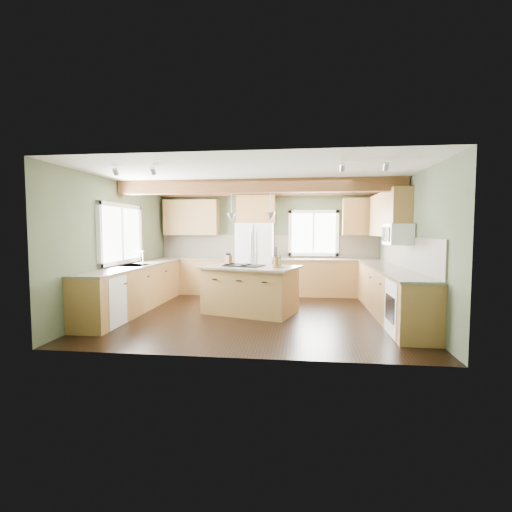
# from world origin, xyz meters

# --- Properties ---
(floor) EXTENTS (5.60, 5.60, 0.00)m
(floor) POSITION_xyz_m (0.00, 0.00, 0.00)
(floor) COLOR black
(floor) RESTS_ON ground
(ceiling) EXTENTS (5.60, 5.60, 0.00)m
(ceiling) POSITION_xyz_m (0.00, 0.00, 2.60)
(ceiling) COLOR silver
(ceiling) RESTS_ON wall_back
(wall_back) EXTENTS (5.60, 0.00, 5.60)m
(wall_back) POSITION_xyz_m (0.00, 2.50, 1.30)
(wall_back) COLOR #47523A
(wall_back) RESTS_ON ground
(wall_left) EXTENTS (0.00, 5.00, 5.00)m
(wall_left) POSITION_xyz_m (-2.80, 0.00, 1.30)
(wall_left) COLOR #47523A
(wall_left) RESTS_ON ground
(wall_right) EXTENTS (0.00, 5.00, 5.00)m
(wall_right) POSITION_xyz_m (2.80, 0.00, 1.30)
(wall_right) COLOR #47523A
(wall_right) RESTS_ON ground
(ceiling_beam) EXTENTS (5.55, 0.26, 0.26)m
(ceiling_beam) POSITION_xyz_m (0.00, 0.10, 2.47)
(ceiling_beam) COLOR #502C16
(ceiling_beam) RESTS_ON ceiling
(soffit_trim) EXTENTS (5.55, 0.20, 0.10)m
(soffit_trim) POSITION_xyz_m (0.00, 2.40, 2.54)
(soffit_trim) COLOR #502C16
(soffit_trim) RESTS_ON ceiling
(backsplash_back) EXTENTS (5.58, 0.03, 0.58)m
(backsplash_back) POSITION_xyz_m (0.00, 2.48, 1.21)
(backsplash_back) COLOR brown
(backsplash_back) RESTS_ON wall_back
(backsplash_right) EXTENTS (0.03, 3.70, 0.58)m
(backsplash_right) POSITION_xyz_m (2.78, 0.05, 1.21)
(backsplash_right) COLOR brown
(backsplash_right) RESTS_ON wall_right
(base_cab_back_left) EXTENTS (2.02, 0.60, 0.88)m
(base_cab_back_left) POSITION_xyz_m (-1.79, 2.20, 0.44)
(base_cab_back_left) COLOR brown
(base_cab_back_left) RESTS_ON floor
(counter_back_left) EXTENTS (2.06, 0.64, 0.04)m
(counter_back_left) POSITION_xyz_m (-1.79, 2.20, 0.90)
(counter_back_left) COLOR #4D4639
(counter_back_left) RESTS_ON base_cab_back_left
(base_cab_back_right) EXTENTS (2.62, 0.60, 0.88)m
(base_cab_back_right) POSITION_xyz_m (1.49, 2.20, 0.44)
(base_cab_back_right) COLOR brown
(base_cab_back_right) RESTS_ON floor
(counter_back_right) EXTENTS (2.66, 0.64, 0.04)m
(counter_back_right) POSITION_xyz_m (1.49, 2.20, 0.90)
(counter_back_right) COLOR #4D4639
(counter_back_right) RESTS_ON base_cab_back_right
(base_cab_left) EXTENTS (0.60, 3.70, 0.88)m
(base_cab_left) POSITION_xyz_m (-2.50, 0.05, 0.44)
(base_cab_left) COLOR brown
(base_cab_left) RESTS_ON floor
(counter_left) EXTENTS (0.64, 3.74, 0.04)m
(counter_left) POSITION_xyz_m (-2.50, 0.05, 0.90)
(counter_left) COLOR #4D4639
(counter_left) RESTS_ON base_cab_left
(base_cab_right) EXTENTS (0.60, 3.70, 0.88)m
(base_cab_right) POSITION_xyz_m (2.50, 0.05, 0.44)
(base_cab_right) COLOR brown
(base_cab_right) RESTS_ON floor
(counter_right) EXTENTS (0.64, 3.74, 0.04)m
(counter_right) POSITION_xyz_m (2.50, 0.05, 0.90)
(counter_right) COLOR #4D4639
(counter_right) RESTS_ON base_cab_right
(upper_cab_back_left) EXTENTS (1.40, 0.35, 0.90)m
(upper_cab_back_left) POSITION_xyz_m (-1.99, 2.33, 1.95)
(upper_cab_back_left) COLOR brown
(upper_cab_back_left) RESTS_ON wall_back
(upper_cab_over_fridge) EXTENTS (0.96, 0.35, 0.70)m
(upper_cab_over_fridge) POSITION_xyz_m (-0.30, 2.33, 2.15)
(upper_cab_over_fridge) COLOR brown
(upper_cab_over_fridge) RESTS_ON wall_back
(upper_cab_right) EXTENTS (0.35, 2.20, 0.90)m
(upper_cab_right) POSITION_xyz_m (2.62, 0.90, 1.95)
(upper_cab_right) COLOR brown
(upper_cab_right) RESTS_ON wall_right
(upper_cab_back_corner) EXTENTS (0.90, 0.35, 0.90)m
(upper_cab_back_corner) POSITION_xyz_m (2.30, 2.33, 1.95)
(upper_cab_back_corner) COLOR brown
(upper_cab_back_corner) RESTS_ON wall_back
(window_left) EXTENTS (0.04, 1.60, 1.05)m
(window_left) POSITION_xyz_m (-2.78, 0.05, 1.55)
(window_left) COLOR white
(window_left) RESTS_ON wall_left
(window_back) EXTENTS (1.10, 0.04, 1.00)m
(window_back) POSITION_xyz_m (1.15, 2.48, 1.55)
(window_back) COLOR white
(window_back) RESTS_ON wall_back
(sink) EXTENTS (0.50, 0.65, 0.03)m
(sink) POSITION_xyz_m (-2.50, 0.05, 0.91)
(sink) COLOR #262628
(sink) RESTS_ON counter_left
(faucet) EXTENTS (0.02, 0.02, 0.28)m
(faucet) POSITION_xyz_m (-2.32, 0.05, 1.05)
(faucet) COLOR #B2B2B7
(faucet) RESTS_ON sink
(dishwasher) EXTENTS (0.60, 0.60, 0.84)m
(dishwasher) POSITION_xyz_m (-2.49, -1.25, 0.43)
(dishwasher) COLOR white
(dishwasher) RESTS_ON floor
(oven) EXTENTS (0.60, 0.72, 0.84)m
(oven) POSITION_xyz_m (2.49, -1.25, 0.43)
(oven) COLOR white
(oven) RESTS_ON floor
(microwave) EXTENTS (0.40, 0.70, 0.38)m
(microwave) POSITION_xyz_m (2.58, -0.05, 1.55)
(microwave) COLOR white
(microwave) RESTS_ON wall_right
(pendant_left) EXTENTS (0.18, 0.18, 0.16)m
(pendant_left) POSITION_xyz_m (-0.55, 0.22, 1.88)
(pendant_left) COLOR #B2B2B7
(pendant_left) RESTS_ON ceiling
(pendant_right) EXTENTS (0.18, 0.18, 0.16)m
(pendant_right) POSITION_xyz_m (0.25, -0.02, 1.88)
(pendant_right) COLOR #B2B2B7
(pendant_right) RESTS_ON ceiling
(refrigerator) EXTENTS (0.90, 0.74, 1.80)m
(refrigerator) POSITION_xyz_m (-0.30, 2.12, 0.90)
(refrigerator) COLOR white
(refrigerator) RESTS_ON floor
(island) EXTENTS (1.90, 1.47, 0.88)m
(island) POSITION_xyz_m (-0.15, 0.10, 0.44)
(island) COLOR olive
(island) RESTS_ON floor
(island_top) EXTENTS (2.04, 1.61, 0.04)m
(island_top) POSITION_xyz_m (-0.15, 0.10, 0.90)
(island_top) COLOR #4D4639
(island_top) RESTS_ON island
(cooktop) EXTENTS (0.83, 0.67, 0.02)m
(cooktop) POSITION_xyz_m (-0.28, 0.14, 0.93)
(cooktop) COLOR black
(cooktop) RESTS_ON island_top
(knife_block) EXTENTS (0.15, 0.14, 0.19)m
(knife_block) POSITION_xyz_m (-0.64, 0.40, 1.02)
(knife_block) COLOR brown
(knife_block) RESTS_ON island_top
(utensil_crock) EXTENTS (0.13, 0.13, 0.17)m
(utensil_crock) POSITION_xyz_m (0.33, 0.44, 1.00)
(utensil_crock) COLOR #3E3532
(utensil_crock) RESTS_ON island_top
(bottle_tray) EXTENTS (0.32, 0.32, 0.22)m
(bottle_tray) POSITION_xyz_m (0.39, -0.05, 1.03)
(bottle_tray) COLOR brown
(bottle_tray) RESTS_ON island_top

